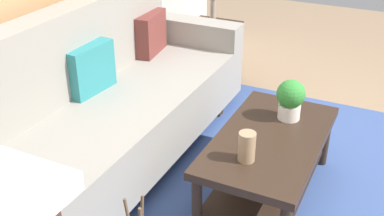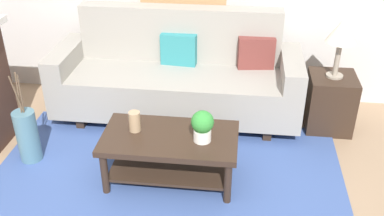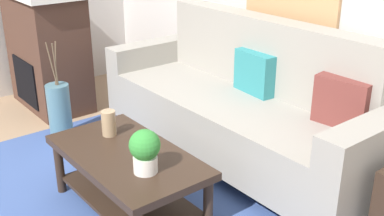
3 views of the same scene
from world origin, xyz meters
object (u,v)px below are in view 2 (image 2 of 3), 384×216
Objects in this scene: floor_vase at (28,137)px; table_lamp at (342,33)px; side_table at (330,102)px; couch at (177,77)px; tabletop_vase at (135,121)px; potted_plant_tabletop at (202,125)px; throw_pillow_maroon at (256,53)px; coffee_table at (170,147)px; throw_pillow_teal at (179,49)px.

table_lamp is at bearing 18.19° from floor_vase.
floor_vase is (-2.71, -0.89, -0.75)m from table_lamp.
table_lamp is at bearing 0.00° from side_table.
couch is 1.53m from side_table.
tabletop_vase reaches higher than side_table.
potted_plant_tabletop is at bearing -8.11° from tabletop_vase.
couch is 1.06m from tabletop_vase.
floor_vase is (-1.97, -1.10, -0.43)m from throw_pillow_maroon.
throw_pillow_maroon is 0.63× the size of table_lamp.
throw_pillow_maroon is (0.78, 0.12, 0.25)m from couch.
coffee_table is 0.37m from potted_plant_tabletop.
couch is 14.26× the size of tabletop_vase.
couch reaches higher than potted_plant_tabletop.
floor_vase is at bearing -161.81° from side_table.
coffee_table is 4.20× the size of potted_plant_tabletop.
tabletop_vase is (-0.97, -1.16, -0.16)m from throw_pillow_maroon.
side_table is at bearing -7.65° from throw_pillow_teal.
potted_plant_tabletop is (0.56, -0.08, 0.06)m from tabletop_vase.
coffee_table is at bearing -144.87° from table_lamp.
throw_pillow_maroon is 0.83m from table_lamp.
table_lamp is (1.43, 1.00, 0.68)m from coffee_table.
throw_pillow_teal is 1.30m from potted_plant_tabletop.
tabletop_vase reaches higher than coffee_table.
potted_plant_tabletop is 1.61m from table_lamp.
side_table is at bearing -3.03° from couch.
table_lamp reaches higher than tabletop_vase.
throw_pillow_maroon is 1.43m from coffee_table.
potted_plant_tabletop is 0.47× the size of side_table.
side_table is at bearing 41.86° from potted_plant_tabletop.
table_lamp is at bearing 35.13° from coffee_table.
couch is 6.80× the size of throw_pillow_teal.
coffee_table is 6.40× the size of tabletop_vase.
throw_pillow_maroon is at bearing 164.65° from table_lamp.
coffee_table is at bearing -84.77° from couch.
couch is 4.37× the size of side_table.
side_table is at bearing 18.19° from floor_vase.
coffee_table is at bearing -144.87° from side_table.
table_lamp is (0.00, 0.00, 0.71)m from side_table.
tabletop_vase is at bearing 171.89° from potted_plant_tabletop.
table_lamp is (1.72, 0.96, 0.48)m from tabletop_vase.
throw_pillow_maroon is 1.53m from tabletop_vase.
table_lamp reaches higher than potted_plant_tabletop.
couch is at bearing 176.97° from side_table.
throw_pillow_maroon is at bearing 71.64° from potted_plant_tabletop.
floor_vase is at bearing 176.16° from tabletop_vase.
tabletop_vase is at bearing 171.33° from coffee_table.
throw_pillow_maroon reaches higher than coffee_table.
tabletop_vase is at bearing -129.96° from throw_pillow_maroon.
floor_vase reaches higher than coffee_table.
potted_plant_tabletop is at bearing -71.86° from couch.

